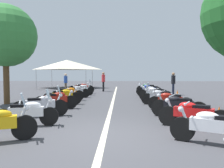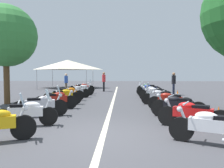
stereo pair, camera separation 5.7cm
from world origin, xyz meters
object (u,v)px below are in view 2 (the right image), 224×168
(motorcycle_right_row_0, at_px, (213,127))
(motorcycle_right_row_4, at_px, (160,97))
(motorcycle_right_row_6, at_px, (153,92))
(event_tent, at_px, (67,65))
(traffic_cone_0, at_px, (177,95))
(motorcycle_right_row_1, at_px, (192,114))
(bystander_1, at_px, (66,81))
(motorcycle_left_row_1, at_px, (27,112))
(motorcycle_left_row_8, at_px, (82,88))
(motorcycle_left_row_4, at_px, (63,96))
(motorcycle_left_row_2, at_px, (41,105))
(motorcycle_right_row_8, at_px, (148,88))
(motorcycle_left_row_7, at_px, (81,90))
(motorcycle_left_row_5, at_px, (68,93))
(motorcycle_right_row_2, at_px, (178,106))
(motorcycle_right_row_7, at_px, (149,90))
(motorcycle_right_row_3, at_px, (170,101))
(bystander_0, at_px, (174,82))
(roadside_tree_1, at_px, (6,36))
(traffic_cone_1, at_px, (219,115))
(motorcycle_left_row_3, at_px, (56,100))
(bystander_2, at_px, (104,80))
(motorcycle_left_row_6, at_px, (75,91))
(motorcycle_right_row_5, at_px, (155,94))

(motorcycle_right_row_0, height_order, motorcycle_right_row_4, motorcycle_right_row_4)
(motorcycle_right_row_6, height_order, event_tent, event_tent)
(motorcycle_right_row_6, xyz_separation_m, traffic_cone_0, (-0.48, -1.52, -0.15))
(motorcycle_right_row_1, xyz_separation_m, bystander_1, (12.44, 7.08, 0.51))
(motorcycle_right_row_4, bearing_deg, motorcycle_left_row_1, 63.00)
(motorcycle_left_row_8, bearing_deg, motorcycle_right_row_0, -80.18)
(motorcycle_left_row_4, height_order, motorcycle_right_row_1, motorcycle_left_row_4)
(motorcycle_left_row_2, bearing_deg, motorcycle_right_row_8, 41.25)
(motorcycle_right_row_8, bearing_deg, motorcycle_left_row_7, 44.47)
(motorcycle_left_row_5, relative_size, motorcycle_left_row_7, 1.04)
(motorcycle_right_row_1, distance_m, motorcycle_right_row_8, 11.31)
(motorcycle_right_row_2, relative_size, motorcycle_right_row_7, 1.00)
(motorcycle_right_row_1, bearing_deg, motorcycle_right_row_2, -61.23)
(motorcycle_right_row_3, xyz_separation_m, traffic_cone_0, (4.37, -1.46, -0.16))
(motorcycle_left_row_4, xyz_separation_m, motorcycle_left_row_7, (4.88, -0.10, -0.02))
(motorcycle_left_row_7, distance_m, motorcycle_left_row_8, 1.60)
(motorcycle_right_row_8, height_order, traffic_cone_0, motorcycle_right_row_8)
(motorcycle_left_row_5, distance_m, motorcycle_right_row_2, 7.34)
(motorcycle_right_row_0, bearing_deg, motorcycle_left_row_7, -38.19)
(motorcycle_right_row_0, relative_size, bystander_1, 1.17)
(bystander_0, height_order, roadside_tree_1, roadside_tree_1)
(motorcycle_left_row_1, relative_size, traffic_cone_0, 3.22)
(roadside_tree_1, bearing_deg, traffic_cone_1, -114.76)
(motorcycle_left_row_3, relative_size, event_tent, 0.34)
(motorcycle_right_row_2, xyz_separation_m, motorcycle_right_row_6, (6.46, 0.00, -0.02))
(motorcycle_left_row_2, distance_m, motorcycle_right_row_0, 6.20)
(motorcycle_right_row_3, relative_size, motorcycle_right_row_7, 1.00)
(motorcycle_right_row_7, bearing_deg, bystander_1, -4.06)
(motorcycle_left_row_4, relative_size, roadside_tree_1, 0.37)
(bystander_0, distance_m, bystander_2, 6.44)
(motorcycle_left_row_6, xyz_separation_m, motorcycle_right_row_8, (3.19, -5.42, 0.01))
(motorcycle_right_row_8, bearing_deg, motorcycle_left_row_8, 27.77)
(motorcycle_left_row_4, relative_size, traffic_cone_1, 3.27)
(motorcycle_left_row_4, bearing_deg, bystander_0, 18.90)
(motorcycle_left_row_7, height_order, motorcycle_right_row_4, motorcycle_right_row_4)
(motorcycle_left_row_4, xyz_separation_m, traffic_cone_1, (-4.18, -6.41, -0.17))
(motorcycle_right_row_5, bearing_deg, motorcycle_right_row_6, -66.86)
(motorcycle_right_row_1, bearing_deg, motorcycle_left_row_6, -29.28)
(traffic_cone_1, bearing_deg, motorcycle_right_row_8, 5.50)
(motorcycle_right_row_6, height_order, bystander_1, bystander_1)
(motorcycle_right_row_6, distance_m, motorcycle_right_row_7, 1.68)
(motorcycle_left_row_3, distance_m, roadside_tree_1, 4.94)
(motorcycle_right_row_2, xyz_separation_m, traffic_cone_0, (5.99, -1.52, -0.18))
(motorcycle_left_row_2, xyz_separation_m, motorcycle_right_row_3, (1.57, -5.34, -0.02))
(motorcycle_right_row_1, xyz_separation_m, motorcycle_right_row_4, (4.90, 0.10, -0.00))
(bystander_1, distance_m, bystander_2, 3.42)
(motorcycle_left_row_5, height_order, motorcycle_right_row_1, motorcycle_right_row_1)
(motorcycle_left_row_4, relative_size, motorcycle_right_row_0, 1.03)
(motorcycle_left_row_4, height_order, traffic_cone_1, motorcycle_left_row_4)
(motorcycle_left_row_6, height_order, motorcycle_right_row_1, motorcycle_right_row_1)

